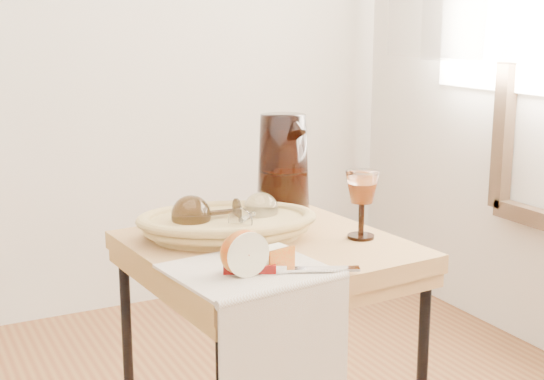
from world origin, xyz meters
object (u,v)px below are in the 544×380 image
apple_half (243,252)px  table_knife (286,267)px  tea_towel (248,270)px  bread_basket (227,226)px  goblet_lying_a (211,213)px  pitcher (283,166)px  wine_goblet (362,204)px  goblet_lying_b (252,214)px

apple_half → table_knife: size_ratio=0.37×
tea_towel → bread_basket: size_ratio=0.80×
tea_towel → table_knife: 0.07m
goblet_lying_a → table_knife: goblet_lying_a is taller
apple_half → pitcher: bearing=48.9°
goblet_lying_a → wine_goblet: size_ratio=0.93×
wine_goblet → goblet_lying_b: bearing=150.6°
goblet_lying_b → apple_half: same height
goblet_lying_b → wine_goblet: (0.21, -0.12, 0.02)m
goblet_lying_b → bread_basket: bearing=119.3°
goblet_lying_a → table_knife: 0.30m
tea_towel → apple_half: bearing=-140.8°
tea_towel → goblet_lying_b: (0.11, 0.21, 0.05)m
bread_basket → apple_half: 0.27m
goblet_lying_a → apple_half: bearing=85.8°
table_knife → goblet_lying_a: bearing=120.0°
tea_towel → wine_goblet: size_ratio=1.84×
tea_towel → table_knife: table_knife is taller
tea_towel → goblet_lying_a: 0.25m
pitcher → table_knife: bearing=-114.1°
tea_towel → wine_goblet: 0.34m
bread_basket → wine_goblet: size_ratio=2.29×
bread_basket → goblet_lying_b: size_ratio=2.70×
tea_towel → goblet_lying_a: size_ratio=1.98×
goblet_lying_a → pitcher: pitcher is taller
tea_towel → goblet_lying_a: goblet_lying_a is taller
tea_towel → wine_goblet: (0.32, 0.09, 0.07)m
wine_goblet → table_knife: size_ratio=0.61×
goblet_lying_b → apple_half: bearing=-158.4°
goblet_lying_a → tea_towel: bearing=89.7°
bread_basket → pitcher: (0.19, 0.10, 0.10)m
goblet_lying_b → pitcher: (0.14, 0.12, 0.07)m
goblet_lying_b → table_knife: bearing=-141.0°
wine_goblet → table_knife: bearing=-151.6°
tea_towel → bread_basket: bearing=69.0°
bread_basket → goblet_lying_b: bearing=-4.6°
tea_towel → pitcher: bearing=46.2°
goblet_lying_a → table_knife: bearing=101.4°
bread_basket → apple_half: (-0.08, -0.25, 0.02)m
table_knife → tea_towel: bearing=162.7°
pitcher → wine_goblet: 0.25m
tea_towel → wine_goblet: wine_goblet is taller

